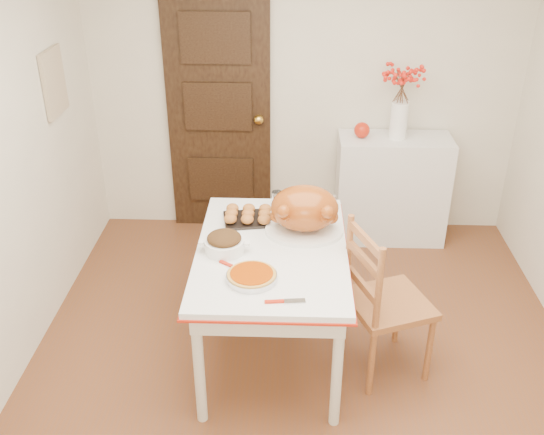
{
  "coord_description": "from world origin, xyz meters",
  "views": [
    {
      "loc": [
        -0.08,
        -2.9,
        2.7
      ],
      "look_at": [
        -0.2,
        0.28,
        0.97
      ],
      "focal_mm": 40.78,
      "sensor_mm": 36.0,
      "label": 1
    }
  ],
  "objects_px": {
    "turkey_platter": "(305,211)",
    "pumpkin_pie": "(252,275)",
    "kitchen_table": "(272,303)",
    "sideboard": "(391,189)",
    "chair_oak": "(389,300)"
  },
  "relations": [
    {
      "from": "kitchen_table",
      "to": "turkey_platter",
      "type": "height_order",
      "value": "turkey_platter"
    },
    {
      "from": "turkey_platter",
      "to": "pumpkin_pie",
      "type": "height_order",
      "value": "turkey_platter"
    },
    {
      "from": "kitchen_table",
      "to": "pumpkin_pie",
      "type": "distance_m",
      "value": 0.55
    },
    {
      "from": "pumpkin_pie",
      "to": "turkey_platter",
      "type": "bearing_deg",
      "value": 61.33
    },
    {
      "from": "sideboard",
      "to": "turkey_platter",
      "type": "relative_size",
      "value": 1.88
    },
    {
      "from": "kitchen_table",
      "to": "turkey_platter",
      "type": "bearing_deg",
      "value": 45.37
    },
    {
      "from": "sideboard",
      "to": "pumpkin_pie",
      "type": "height_order",
      "value": "sideboard"
    },
    {
      "from": "turkey_platter",
      "to": "pumpkin_pie",
      "type": "bearing_deg",
      "value": -140.02
    },
    {
      "from": "sideboard",
      "to": "chair_oak",
      "type": "relative_size",
      "value": 0.89
    },
    {
      "from": "kitchen_table",
      "to": "sideboard",
      "type": "bearing_deg",
      "value": 58.73
    },
    {
      "from": "chair_oak",
      "to": "pumpkin_pie",
      "type": "relative_size",
      "value": 3.64
    },
    {
      "from": "chair_oak",
      "to": "pumpkin_pie",
      "type": "xyz_separation_m",
      "value": [
        -0.8,
        -0.23,
        0.31
      ]
    },
    {
      "from": "kitchen_table",
      "to": "turkey_platter",
      "type": "xyz_separation_m",
      "value": [
        0.19,
        0.2,
        0.55
      ]
    },
    {
      "from": "turkey_platter",
      "to": "kitchen_table",
      "type": "bearing_deg",
      "value": -155.99
    },
    {
      "from": "sideboard",
      "to": "turkey_platter",
      "type": "xyz_separation_m",
      "value": [
        -0.75,
        -1.36,
        0.49
      ]
    }
  ]
}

